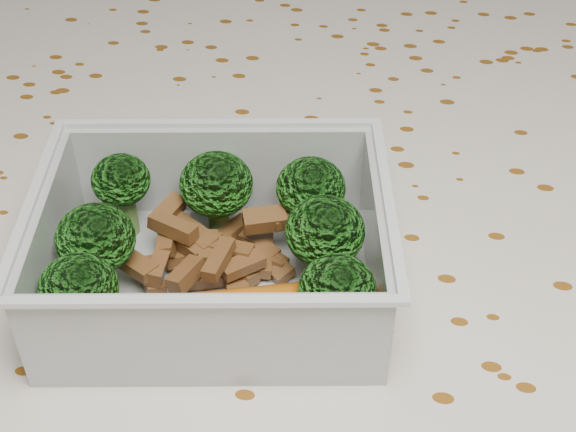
# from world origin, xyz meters

# --- Properties ---
(dining_table) EXTENTS (1.40, 0.90, 0.75)m
(dining_table) POSITION_xyz_m (0.00, 0.00, 0.67)
(dining_table) COLOR brown
(dining_table) RESTS_ON ground
(tablecloth) EXTENTS (1.46, 0.96, 0.19)m
(tablecloth) POSITION_xyz_m (0.00, 0.00, 0.72)
(tablecloth) COLOR silver
(tablecloth) RESTS_ON dining_table
(lunch_container) EXTENTS (0.19, 0.15, 0.06)m
(lunch_container) POSITION_xyz_m (-0.03, -0.03, 0.78)
(lunch_container) COLOR silver
(lunch_container) RESTS_ON tablecloth
(broccoli_florets) EXTENTS (0.15, 0.12, 0.05)m
(broccoli_florets) POSITION_xyz_m (-0.03, -0.03, 0.79)
(broccoli_florets) COLOR #608C3F
(broccoli_florets) RESTS_ON lunch_container
(meat_pile) EXTENTS (0.09, 0.07, 0.03)m
(meat_pile) POSITION_xyz_m (-0.04, -0.02, 0.77)
(meat_pile) COLOR brown
(meat_pile) RESTS_ON lunch_container
(sausage) EXTENTS (0.14, 0.06, 0.02)m
(sausage) POSITION_xyz_m (-0.02, -0.07, 0.77)
(sausage) COLOR #CA5F12
(sausage) RESTS_ON lunch_container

